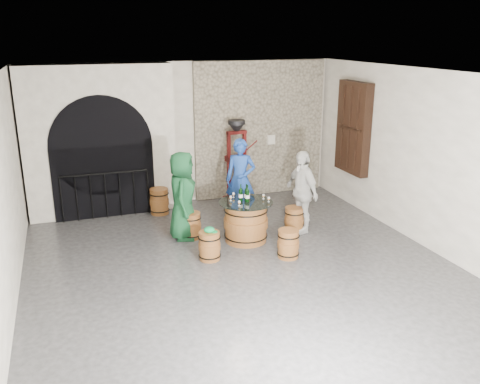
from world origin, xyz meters
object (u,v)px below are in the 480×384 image
object	(u,v)px
barrel_stool_near_right	(288,244)
person_white	(302,192)
person_blue	(241,179)
barrel_stool_far	(241,210)
barrel_stool_near_left	(210,246)
barrel_stool_left	(191,226)
wine_bottle_left	(241,194)
barrel_stool_right	(294,220)
corking_press	(237,155)
barrel_table	(246,221)
wine_bottle_right	(246,194)
wine_bottle_center	(247,195)
side_barrel	(159,201)
person_green	(183,196)

from	to	relation	value
barrel_stool_near_right	person_white	distance (m)	1.42
person_blue	barrel_stool_near_right	bearing A→B (deg)	-59.73
barrel_stool_far	person_white	size ratio (longest dim) A/B	0.31
barrel_stool_near_left	barrel_stool_left	bearing A→B (deg)	93.44
barrel_stool_near_left	wine_bottle_left	world-z (taller)	wine_bottle_left
barrel_stool_right	corking_press	size ratio (longest dim) A/B	0.27
barrel_stool_right	wine_bottle_left	xyz separation A→B (m)	(-1.12, -0.02, 0.66)
barrel_stool_right	barrel_stool_near_right	xyz separation A→B (m)	(-0.61, -1.05, 0.00)
barrel_table	corking_press	world-z (taller)	corking_press
barrel_stool_near_right	barrel_table	bearing A→B (deg)	114.97
barrel_stool_near_left	wine_bottle_right	bearing A→B (deg)	34.74
wine_bottle_left	barrel_stool_near_left	bearing A→B (deg)	-140.80
barrel_stool_far	corking_press	distance (m)	1.59
barrel_table	wine_bottle_center	world-z (taller)	wine_bottle_center
barrel_table	barrel_stool_right	distance (m)	1.06
barrel_stool_far	wine_bottle_center	world-z (taller)	wine_bottle_center
wine_bottle_left	wine_bottle_center	world-z (taller)	same
wine_bottle_center	barrel_table	bearing A→B (deg)	156.44
wine_bottle_right	barrel_stool_right	bearing A→B (deg)	2.48
barrel_stool_near_right	person_white	xyz separation A→B (m)	(0.75, 1.07, 0.57)
person_white	wine_bottle_left	distance (m)	1.28
barrel_table	side_barrel	bearing A→B (deg)	121.54
wine_bottle_left	wine_bottle_right	xyz separation A→B (m)	(0.10, -0.03, 0.00)
barrel_stool_left	person_blue	xyz separation A→B (m)	(1.27, 0.74, 0.60)
wine_bottle_left	side_barrel	distance (m)	2.39
barrel_stool_far	wine_bottle_right	bearing A→B (deg)	-103.96
barrel_stool_near_right	wine_bottle_left	xyz separation A→B (m)	(-0.52, 1.04, 0.66)
barrel_stool_near_right	person_green	bearing A→B (deg)	135.55
barrel_stool_right	corking_press	xyz separation A→B (m)	(-0.43, 2.21, 0.86)
barrel_stool_far	wine_bottle_center	bearing A→B (deg)	-103.36
wine_bottle_left	corking_press	bearing A→B (deg)	72.79
wine_bottle_center	barrel_stool_left	bearing A→B (deg)	153.59
barrel_stool_near_left	person_blue	size ratio (longest dim) A/B	0.30
person_white	side_barrel	world-z (taller)	person_white
barrel_stool_near_right	wine_bottle_right	bearing A→B (deg)	112.38
corking_press	barrel_stool_left	bearing A→B (deg)	-138.41
person_white	wine_bottle_left	bearing A→B (deg)	-97.21
wine_bottle_center	wine_bottle_right	world-z (taller)	same
person_blue	wine_bottle_center	size ratio (longest dim) A/B	5.28
person_blue	wine_bottle_left	bearing A→B (deg)	-82.27
barrel_stool_far	barrel_stool_right	bearing A→B (deg)	-49.83
wine_bottle_left	wine_bottle_center	bearing A→B (deg)	-42.42
person_blue	side_barrel	xyz separation A→B (m)	(-1.58, 0.84, -0.58)
barrel_stool_far	wine_bottle_right	size ratio (longest dim) A/B	1.58
wine_bottle_right	corking_press	xyz separation A→B (m)	(0.59, 2.26, 0.20)
barrel_stool_right	wine_bottle_center	xyz separation A→B (m)	(-1.03, -0.11, 0.66)
barrel_stool_left	barrel_stool_right	bearing A→B (deg)	-10.63
barrel_stool_far	wine_bottle_center	size ratio (longest dim) A/B	1.58
barrel_table	barrel_stool_near_right	bearing A→B (deg)	-65.03
person_green	wine_bottle_right	size ratio (longest dim) A/B	5.23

